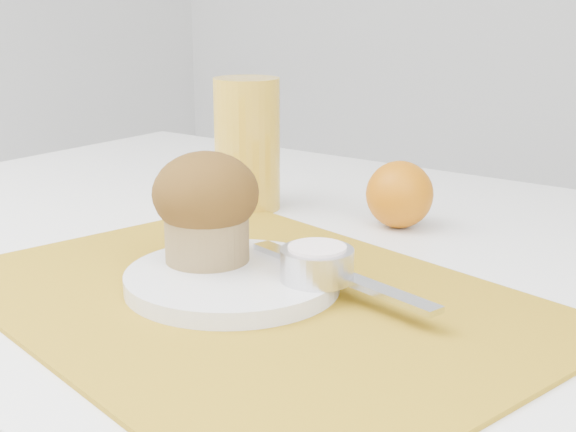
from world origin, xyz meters
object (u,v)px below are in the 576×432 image
Objects in this scene: juice_glass at (247,144)px; orange at (400,194)px; muffin at (206,205)px; plate at (232,279)px.

orange is at bearing 11.11° from juice_glass.
muffin is at bearing -59.05° from juice_glass.
orange is (0.02, 0.26, 0.02)m from plate.
plate is at bearing -53.52° from juice_glass.
juice_glass is (-0.18, -0.04, 0.04)m from orange.
plate is 1.89× the size of muffin.
muffin is at bearing -102.53° from orange.
plate is 0.26m from orange.
juice_glass is at bearing 126.48° from plate.
orange reaches higher than plate.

